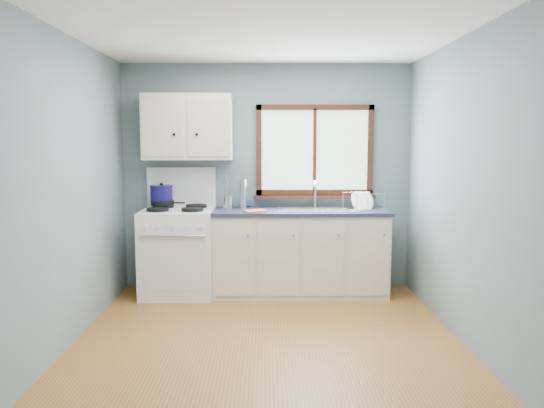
{
  "coord_description": "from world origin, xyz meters",
  "views": [
    {
      "loc": [
        -0.01,
        -4.14,
        1.64
      ],
      "look_at": [
        0.05,
        0.9,
        1.05
      ],
      "focal_mm": 35.0,
      "sensor_mm": 36.0,
      "label": 1
    }
  ],
  "objects_px": {
    "stockpot": "(162,195)",
    "thermos": "(243,194)",
    "base_cabinets": "(299,256)",
    "utensil_crock": "(228,202)",
    "sink": "(316,215)",
    "skillet": "(163,203)",
    "gas_range": "(178,249)",
    "dish_rack": "(363,205)"
  },
  "relations": [
    {
      "from": "gas_range",
      "to": "utensil_crock",
      "type": "distance_m",
      "value": 0.74
    },
    {
      "from": "stockpot",
      "to": "dish_rack",
      "type": "distance_m",
      "value": 2.19
    },
    {
      "from": "base_cabinets",
      "to": "stockpot",
      "type": "distance_m",
      "value": 1.64
    },
    {
      "from": "utensil_crock",
      "to": "gas_range",
      "type": "bearing_deg",
      "value": -165.98
    },
    {
      "from": "gas_range",
      "to": "stockpot",
      "type": "distance_m",
      "value": 0.62
    },
    {
      "from": "base_cabinets",
      "to": "sink",
      "type": "height_order",
      "value": "sink"
    },
    {
      "from": "sink",
      "to": "thermos",
      "type": "bearing_deg",
      "value": 171.18
    },
    {
      "from": "sink",
      "to": "skillet",
      "type": "distance_m",
      "value": 1.68
    },
    {
      "from": "gas_range",
      "to": "dish_rack",
      "type": "height_order",
      "value": "gas_range"
    },
    {
      "from": "base_cabinets",
      "to": "skillet",
      "type": "bearing_deg",
      "value": 175.49
    },
    {
      "from": "gas_range",
      "to": "utensil_crock",
      "type": "xyz_separation_m",
      "value": [
        0.53,
        0.13,
        0.5
      ]
    },
    {
      "from": "gas_range",
      "to": "skillet",
      "type": "xyz_separation_m",
      "value": [
        -0.18,
        0.14,
        0.49
      ]
    },
    {
      "from": "skillet",
      "to": "thermos",
      "type": "relative_size",
      "value": 1.24
    },
    {
      "from": "sink",
      "to": "thermos",
      "type": "height_order",
      "value": "thermos"
    },
    {
      "from": "dish_rack",
      "to": "stockpot",
      "type": "bearing_deg",
      "value": 152.89
    },
    {
      "from": "dish_rack",
      "to": "utensil_crock",
      "type": "bearing_deg",
      "value": 151.91
    },
    {
      "from": "base_cabinets",
      "to": "thermos",
      "type": "distance_m",
      "value": 0.91
    },
    {
      "from": "base_cabinets",
      "to": "skillet",
      "type": "distance_m",
      "value": 1.6
    },
    {
      "from": "utensil_crock",
      "to": "thermos",
      "type": "distance_m",
      "value": 0.18
    },
    {
      "from": "base_cabinets",
      "to": "sink",
      "type": "bearing_deg",
      "value": -0.13
    },
    {
      "from": "gas_range",
      "to": "base_cabinets",
      "type": "xyz_separation_m",
      "value": [
        1.31,
        0.02,
        -0.08
      ]
    },
    {
      "from": "skillet",
      "to": "dish_rack",
      "type": "xyz_separation_m",
      "value": [
        2.17,
        -0.1,
        -0.01
      ]
    },
    {
      "from": "skillet",
      "to": "thermos",
      "type": "height_order",
      "value": "thermos"
    },
    {
      "from": "stockpot",
      "to": "thermos",
      "type": "distance_m",
      "value": 0.89
    },
    {
      "from": "thermos",
      "to": "skillet",
      "type": "bearing_deg",
      "value": -179.64
    },
    {
      "from": "sink",
      "to": "thermos",
      "type": "xyz_separation_m",
      "value": [
        -0.79,
        0.12,
        0.22
      ]
    },
    {
      "from": "stockpot",
      "to": "thermos",
      "type": "bearing_deg",
      "value": -0.13
    },
    {
      "from": "skillet",
      "to": "dish_rack",
      "type": "height_order",
      "value": "dish_rack"
    },
    {
      "from": "base_cabinets",
      "to": "utensil_crock",
      "type": "xyz_separation_m",
      "value": [
        -0.78,
        0.11,
        0.58
      ]
    },
    {
      "from": "stockpot",
      "to": "base_cabinets",
      "type": "bearing_deg",
      "value": -4.75
    },
    {
      "from": "base_cabinets",
      "to": "thermos",
      "type": "bearing_deg",
      "value": 168.69
    },
    {
      "from": "gas_range",
      "to": "utensil_crock",
      "type": "bearing_deg",
      "value": 14.02
    },
    {
      "from": "base_cabinets",
      "to": "utensil_crock",
      "type": "distance_m",
      "value": 0.98
    },
    {
      "from": "gas_range",
      "to": "base_cabinets",
      "type": "bearing_deg",
      "value": 0.82
    },
    {
      "from": "sink",
      "to": "skillet",
      "type": "height_order",
      "value": "sink"
    },
    {
      "from": "sink",
      "to": "skillet",
      "type": "xyz_separation_m",
      "value": [
        -1.67,
        0.12,
        0.13
      ]
    },
    {
      "from": "base_cabinets",
      "to": "thermos",
      "type": "relative_size",
      "value": 5.89
    },
    {
      "from": "skillet",
      "to": "stockpot",
      "type": "height_order",
      "value": "stockpot"
    },
    {
      "from": "gas_range",
      "to": "stockpot",
      "type": "bearing_deg",
      "value": 143.87
    },
    {
      "from": "sink",
      "to": "stockpot",
      "type": "bearing_deg",
      "value": 175.74
    },
    {
      "from": "skillet",
      "to": "dish_rack",
      "type": "distance_m",
      "value": 2.17
    },
    {
      "from": "stockpot",
      "to": "sink",
      "type": "bearing_deg",
      "value": -4.26
    }
  ]
}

